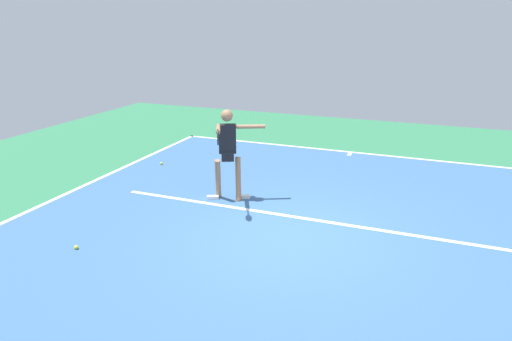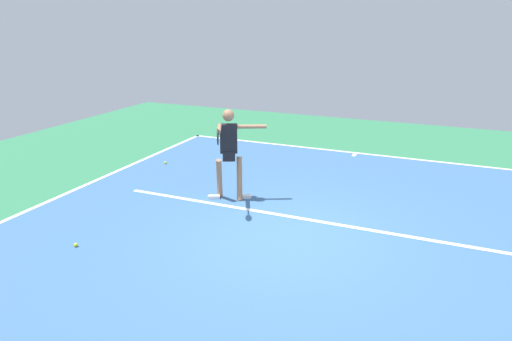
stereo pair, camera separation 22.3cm
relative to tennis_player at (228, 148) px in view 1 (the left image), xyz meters
name	(u,v)px [view 1 (the left image)]	position (x,y,z in m)	size (l,w,h in m)	color
ground_plane	(289,237)	(-1.68, 1.19, -1.09)	(20.39, 20.39, 0.00)	#2D754C
court_surface	(289,237)	(-1.68, 1.19, -1.08)	(10.13, 11.39, 0.00)	#38608E
court_line_baseline_near	(351,152)	(-1.68, -4.45, -1.08)	(10.13, 0.10, 0.01)	white
court_line_sideline_right	(59,197)	(3.34, 1.19, -1.08)	(0.10, 11.39, 0.01)	white
court_line_service	(303,218)	(-1.68, 0.36, -1.08)	(7.60, 0.10, 0.01)	white
court_line_centre_mark	(350,154)	(-1.68, -4.25, -1.08)	(0.10, 0.30, 0.01)	white
tennis_player	(228,148)	(0.00, 0.00, 0.00)	(1.11, 1.41, 1.87)	#9E7051
tennis_ball_by_baseline	(76,247)	(1.38, 2.87, -1.05)	(0.07, 0.07, 0.07)	yellow
tennis_ball_far_corner	(161,163)	(2.59, -1.53, -1.05)	(0.07, 0.07, 0.07)	#CCE033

